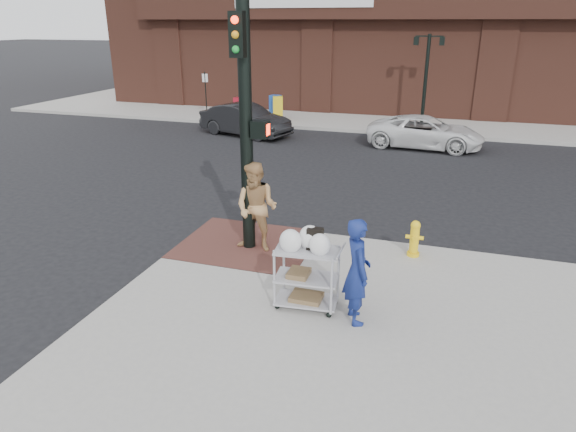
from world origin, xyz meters
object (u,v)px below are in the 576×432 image
(woman_blue, at_px, (357,271))
(pedestrian_tan, at_px, (257,207))
(fire_hydrant, at_px, (414,238))
(utility_cart, at_px, (307,272))
(traffic_signal_pole, at_px, (246,122))
(minivan_white, at_px, (425,132))
(lamp_post, at_px, (426,70))
(sedan_dark, at_px, (245,120))

(woman_blue, bearing_deg, pedestrian_tan, 24.10)
(fire_hydrant, bearing_deg, utility_cart, -120.49)
(traffic_signal_pole, relative_size, woman_blue, 2.85)
(minivan_white, distance_m, utility_cart, 13.29)
(pedestrian_tan, xyz_separation_m, utility_cart, (1.62, -1.93, -0.30))
(pedestrian_tan, distance_m, fire_hydrant, 3.29)
(lamp_post, xyz_separation_m, fire_hydrant, (0.89, -14.60, -2.08))
(lamp_post, bearing_deg, pedestrian_tan, -98.48)
(traffic_signal_pole, bearing_deg, lamp_post, 80.76)
(traffic_signal_pole, height_order, sedan_dark, traffic_signal_pole)
(utility_cart, bearing_deg, lamp_post, 87.82)
(lamp_post, bearing_deg, utility_cart, -92.18)
(pedestrian_tan, height_order, sedan_dark, pedestrian_tan)
(lamp_post, relative_size, utility_cart, 2.80)
(traffic_signal_pole, xyz_separation_m, pedestrian_tan, (0.20, -0.06, -1.74))
(traffic_signal_pole, bearing_deg, sedan_dark, 112.69)
(utility_cart, relative_size, fire_hydrant, 1.86)
(lamp_post, xyz_separation_m, utility_cart, (-0.66, -17.22, -1.82))
(sedan_dark, distance_m, fire_hydrant, 13.31)
(lamp_post, distance_m, fire_hydrant, 14.77)
(minivan_white, bearing_deg, traffic_signal_pole, 169.97)
(minivan_white, xyz_separation_m, fire_hydrant, (0.49, -10.63, -0.07))
(pedestrian_tan, distance_m, utility_cart, 2.54)
(lamp_post, height_order, pedestrian_tan, lamp_post)
(traffic_signal_pole, bearing_deg, fire_hydrant, 10.61)
(minivan_white, height_order, utility_cart, utility_cart)
(sedan_dark, relative_size, utility_cart, 2.88)
(traffic_signal_pole, height_order, minivan_white, traffic_signal_pole)
(lamp_post, height_order, fire_hydrant, lamp_post)
(woman_blue, relative_size, utility_cart, 1.23)
(traffic_signal_pole, bearing_deg, woman_blue, -38.64)
(sedan_dark, height_order, fire_hydrant, sedan_dark)
(fire_hydrant, bearing_deg, lamp_post, 93.48)
(traffic_signal_pole, bearing_deg, minivan_white, 75.66)
(traffic_signal_pole, relative_size, fire_hydrant, 6.51)
(minivan_white, relative_size, utility_cart, 3.09)
(traffic_signal_pole, height_order, fire_hydrant, traffic_signal_pole)
(traffic_signal_pole, relative_size, minivan_white, 1.13)
(pedestrian_tan, bearing_deg, woman_blue, -36.36)
(fire_hydrant, bearing_deg, woman_blue, -103.89)
(minivan_white, bearing_deg, sedan_dark, 94.58)
(pedestrian_tan, distance_m, minivan_white, 11.65)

